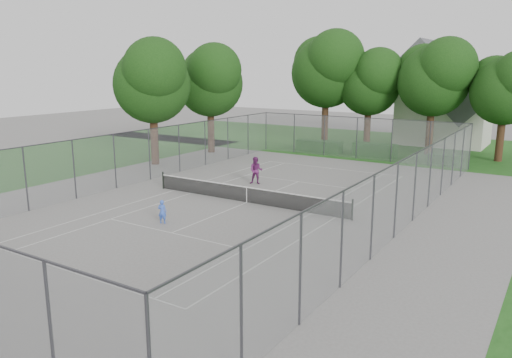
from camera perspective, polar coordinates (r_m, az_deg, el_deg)
The scene contains 18 objects.
ground at distance 28.62m, azimuth -1.07°, elevation -2.71°, with size 120.00×120.00×0.00m, color slate.
grass_far at distance 51.90m, azimuth 14.95°, elevation 3.76°, with size 60.00×20.00×0.00m, color #1D4F16.
grass_left at distance 44.40m, azimuth -25.53°, elevation 1.54°, with size 16.00×40.00×0.00m, color #1D4F16.
court_markings at distance 28.61m, azimuth -1.07°, elevation -2.70°, with size 11.03×23.83×0.01m.
tennis_net at distance 28.49m, azimuth -1.08°, elevation -1.72°, with size 12.87×0.10×1.10m.
perimeter_fence at distance 28.19m, azimuth -1.09°, elevation 0.84°, with size 18.08×34.08×3.52m.
tree_far_left at distance 49.67m, azimuth 8.13°, elevation 12.57°, with size 7.77×7.09×11.16m.
tree_far_midleft at distance 48.67m, azimuth 12.91°, elevation 10.98°, with size 6.56×5.99×9.43m.
tree_far_midright at distance 46.55m, azimuth 19.75°, elevation 11.13°, with size 7.06×6.45×10.15m.
tree_far_right at distance 45.37m, azimuth 26.74°, elevation 9.52°, with size 6.26×5.72×9.00m.
tree_side_back at distance 45.48m, azimuth -5.25°, elevation 11.42°, with size 6.77×6.18×9.73m.
tree_side_front at distance 40.17m, azimuth -11.81°, elevation 11.19°, with size 6.85×6.26×9.85m.
hedge_left at distance 46.39m, azimuth 7.25°, elevation 3.74°, with size 4.19×1.26×1.05m, color #1A4B18.
hedge_mid at distance 44.60m, azimuth 13.42°, elevation 3.24°, with size 3.76×1.07×1.18m, color #1A4B18.
hedge_right at distance 42.93m, azimuth 20.66°, elevation 2.14°, with size 2.56×0.94×0.77m, color #1A4B18.
house at distance 53.92m, azimuth 20.78°, elevation 8.17°, with size 8.35×6.47×10.39m.
girl_player at distance 25.12m, azimuth -10.66°, elevation -3.69°, with size 0.44×0.29×1.20m, color blue.
woman_player at distance 33.03m, azimuth 0.01°, elevation 0.98°, with size 0.89×0.69×1.82m, color #68225E.
Camera 1 is at (15.20, -23.05, 7.51)m, focal length 35.00 mm.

